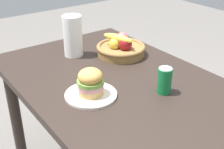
{
  "coord_description": "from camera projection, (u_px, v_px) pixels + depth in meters",
  "views": [
    {
      "loc": [
        1.05,
        -0.81,
        1.47
      ],
      "look_at": [
        0.01,
        -0.06,
        0.81
      ],
      "focal_mm": 48.23,
      "sensor_mm": 36.0,
      "label": 1
    }
  ],
  "objects": [
    {
      "name": "dining_table",
      "position": [
        119.0,
        98.0,
        1.55
      ],
      "size": [
        1.4,
        0.9,
        0.75
      ],
      "color": "#2D231E",
      "rests_on": "ground_plane"
    },
    {
      "name": "plate",
      "position": [
        91.0,
        95.0,
        1.38
      ],
      "size": [
        0.24,
        0.24,
        0.01
      ],
      "primitive_type": "cylinder",
      "color": "silver",
      "rests_on": "dining_table"
    },
    {
      "name": "sandwich",
      "position": [
        90.0,
        82.0,
        1.34
      ],
      "size": [
        0.12,
        0.12,
        0.13
      ],
      "color": "#DBAD60",
      "rests_on": "plate"
    },
    {
      "name": "soda_can",
      "position": [
        165.0,
        80.0,
        1.38
      ],
      "size": [
        0.07,
        0.07,
        0.13
      ],
      "color": "#147238",
      "rests_on": "dining_table"
    },
    {
      "name": "fruit_basket",
      "position": [
        121.0,
        48.0,
        1.78
      ],
      "size": [
        0.29,
        0.29,
        0.14
      ],
      "color": "olive",
      "rests_on": "dining_table"
    },
    {
      "name": "paper_towel_roll",
      "position": [
        73.0,
        36.0,
        1.74
      ],
      "size": [
        0.11,
        0.11,
        0.24
      ],
      "primitive_type": "cylinder",
      "color": "white",
      "rests_on": "dining_table"
    }
  ]
}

